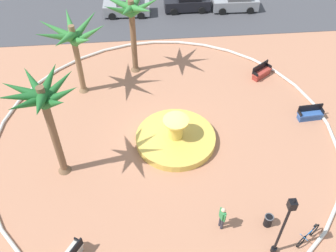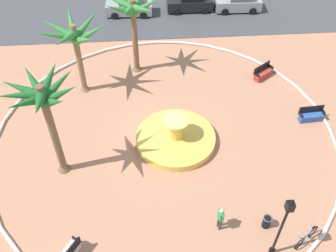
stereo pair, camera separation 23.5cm
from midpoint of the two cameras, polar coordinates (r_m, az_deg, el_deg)
ground_plane at (r=23.36m, az=-0.77°, el=-1.51°), size 80.00×80.00×0.00m
plaza_curb at (r=23.29m, az=-0.77°, el=-1.34°), size 20.71×20.71×0.20m
street_asphalt at (r=35.14m, az=-2.78°, el=16.24°), size 48.00×8.00×0.03m
fountain at (r=22.87m, az=0.86°, el=-1.79°), size 4.78×4.78×1.80m
palm_tree_near_fountain at (r=24.79m, az=-14.29°, el=12.58°), size 4.39×4.61×5.30m
palm_tree_by_curb at (r=26.07m, az=-5.78°, el=16.32°), size 3.89×3.96×5.72m
palm_tree_mid_plaza at (r=18.87m, az=-18.43°, el=3.28°), size 3.80×3.90×6.29m
bench_west at (r=28.31m, az=13.52°, el=7.77°), size 1.59×1.33×1.00m
bench_north at (r=25.79m, az=20.18°, el=1.62°), size 1.63×0.62×1.00m
lamppost at (r=17.49m, az=16.64°, el=-13.74°), size 0.32×0.32×4.31m
trash_bin at (r=19.96m, az=14.41°, el=-13.49°), size 0.46×0.46×0.73m
bicycle_red_frame at (r=20.07m, az=19.85°, el=-15.10°), size 1.47×0.99×0.94m
person_cyclist_helmet at (r=19.03m, az=7.74°, el=-13.31°), size 0.28×0.51×1.61m
parked_car_leftmost at (r=35.02m, az=-6.37°, el=17.33°), size 4.06×2.04×1.67m
parked_car_second at (r=35.60m, az=2.70°, el=18.05°), size 4.00×1.93×1.67m
parked_car_third at (r=36.07m, az=9.85°, el=17.84°), size 4.04×1.99×1.67m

